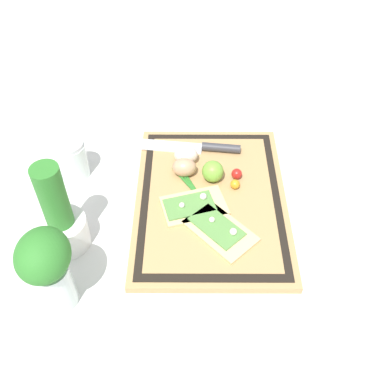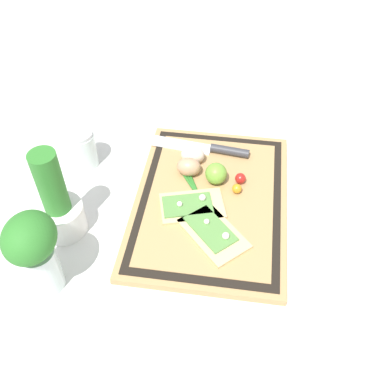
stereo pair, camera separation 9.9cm
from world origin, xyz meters
TOP-DOWN VIEW (x-y plane):
  - ground_plane at (0.00, 0.00)m, footprint 6.00×6.00m
  - cutting_board at (0.00, 0.00)m, footprint 0.49×0.36m
  - pizza_slice_near at (-0.10, -0.02)m, footprint 0.18×0.17m
  - pizza_slice_far at (-0.03, 0.04)m, footprint 0.13×0.17m
  - knife at (0.17, 0.01)m, footprint 0.06×0.27m
  - egg_brown at (0.08, 0.06)m, footprint 0.05×0.06m
  - egg_pink at (0.12, 0.06)m, footprint 0.05×0.06m
  - lime at (0.06, -0.01)m, footprint 0.05×0.05m
  - cherry_tomato_red at (0.06, -0.06)m, footprint 0.03×0.03m
  - cherry_tomato_yellow at (0.03, -0.06)m, footprint 0.02×0.02m
  - scallion_bunch at (-0.01, 0.02)m, footprint 0.23×0.14m
  - herb_pot at (-0.12, 0.32)m, footprint 0.10×0.10m
  - sauce_jar at (0.10, 0.34)m, footprint 0.07×0.07m
  - herb_glass at (-0.26, 0.30)m, footprint 0.11×0.10m

SIDE VIEW (x-z plane):
  - ground_plane at x=0.00m, z-range 0.00..0.00m
  - cutting_board at x=0.00m, z-range 0.00..0.02m
  - scallion_bunch at x=-0.01m, z-range 0.02..0.03m
  - pizza_slice_near at x=-0.10m, z-range 0.01..0.04m
  - pizza_slice_far at x=-0.03m, z-range 0.01..0.04m
  - knife at x=0.17m, z-range 0.02..0.04m
  - cherry_tomato_yellow at x=0.03m, z-range 0.02..0.04m
  - cherry_tomato_red at x=0.06m, z-range 0.02..0.05m
  - egg_brown at x=0.08m, z-range 0.02..0.07m
  - egg_pink at x=0.12m, z-range 0.02..0.07m
  - sauce_jar at x=0.10m, z-range -0.01..0.10m
  - lime at x=0.06m, z-range 0.02..0.07m
  - herb_pot at x=-0.12m, z-range -0.03..0.19m
  - herb_glass at x=-0.26m, z-range 0.02..0.22m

